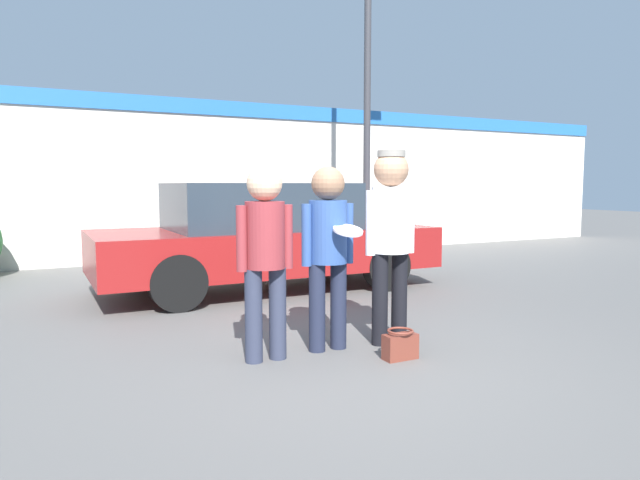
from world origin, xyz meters
name	(u,v)px	position (x,y,z in m)	size (l,w,h in m)	color
ground_plane	(326,356)	(0.00, 0.00, 0.00)	(56.00, 56.00, 0.00)	#5B5956
storefront_building	(160,179)	(0.00, 7.01, 1.62)	(24.00, 0.22, 3.19)	silver
person_left	(265,246)	(-0.52, 0.12, 0.99)	(0.50, 0.33, 1.67)	#2D3347
person_middle_with_frisbee	(328,242)	(0.10, 0.16, 0.99)	(0.52, 0.55, 1.67)	#1E2338
person_right	(391,227)	(0.72, 0.09, 1.12)	(0.53, 0.36, 1.82)	black
parked_car_near	(265,236)	(0.70, 3.25, 0.77)	(4.78, 1.97, 1.53)	maroon
street_lamp	(378,58)	(3.19, 4.19, 3.69)	(1.24, 0.35, 6.06)	#38383D
handbag	(400,345)	(0.52, -0.38, 0.12)	(0.30, 0.23, 0.26)	brown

